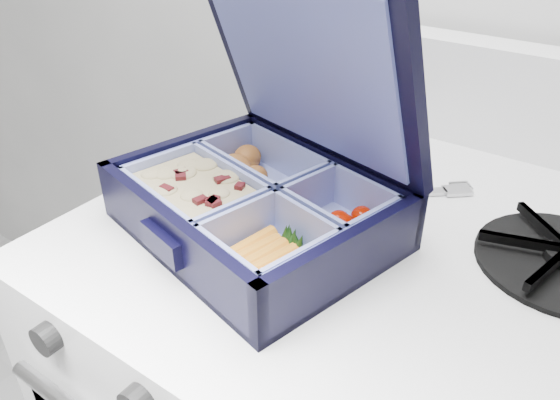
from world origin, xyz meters
The scene contains 3 objects.
bento_box centered at (0.49, 1.61, 0.87)m, with size 0.26×0.20×0.06m, color black, non-canonical shape.
burner_grate_rear centered at (0.39, 1.85, 0.85)m, with size 0.16×0.16×0.02m, color black.
fork centered at (0.56, 1.75, 0.84)m, with size 0.02×0.18×0.01m, color #A9A9AA, non-canonical shape.
Camera 1 is at (0.77, 1.26, 1.15)m, focal length 35.00 mm.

